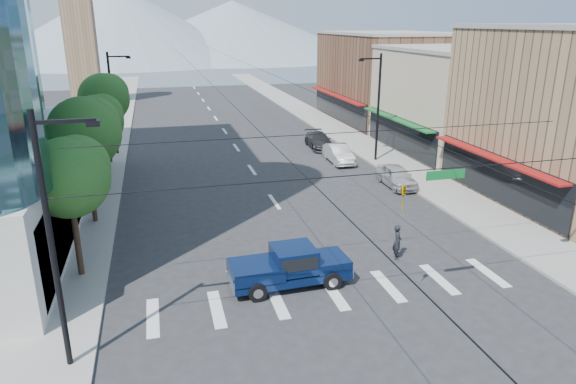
% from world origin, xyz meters
% --- Properties ---
extents(ground, '(160.00, 160.00, 0.00)m').
position_xyz_m(ground, '(0.00, 0.00, 0.00)').
color(ground, '#28282B').
rests_on(ground, ground).
extents(sidewalk_left, '(4.00, 120.00, 0.15)m').
position_xyz_m(sidewalk_left, '(-12.00, 40.00, 0.07)').
color(sidewalk_left, gray).
rests_on(sidewalk_left, ground).
extents(sidewalk_right, '(4.00, 120.00, 0.15)m').
position_xyz_m(sidewalk_right, '(12.00, 40.00, 0.07)').
color(sidewalk_right, gray).
rests_on(sidewalk_right, ground).
extents(shop_mid, '(12.00, 14.00, 9.00)m').
position_xyz_m(shop_mid, '(20.00, 24.00, 4.50)').
color(shop_mid, tan).
rests_on(shop_mid, ground).
extents(shop_far, '(12.00, 18.00, 10.00)m').
position_xyz_m(shop_far, '(20.00, 40.00, 5.00)').
color(shop_far, brown).
rests_on(shop_far, ground).
extents(clock_tower, '(4.80, 4.80, 20.40)m').
position_xyz_m(clock_tower, '(-16.50, 62.00, 10.64)').
color(clock_tower, '#8C6B4C').
rests_on(clock_tower, ground).
extents(mountain_left, '(80.00, 80.00, 22.00)m').
position_xyz_m(mountain_left, '(-15.00, 150.00, 11.00)').
color(mountain_left, gray).
rests_on(mountain_left, ground).
extents(mountain_right, '(90.00, 90.00, 18.00)m').
position_xyz_m(mountain_right, '(20.00, 160.00, 9.00)').
color(mountain_right, gray).
rests_on(mountain_right, ground).
extents(tree_near, '(3.65, 3.64, 6.71)m').
position_xyz_m(tree_near, '(-11.07, 6.10, 4.99)').
color(tree_near, black).
rests_on(tree_near, ground).
extents(tree_midnear, '(4.09, 4.09, 7.52)m').
position_xyz_m(tree_midnear, '(-11.07, 13.10, 5.59)').
color(tree_midnear, black).
rests_on(tree_midnear, ground).
extents(tree_midfar, '(3.65, 3.64, 6.71)m').
position_xyz_m(tree_midfar, '(-11.07, 20.10, 4.99)').
color(tree_midfar, black).
rests_on(tree_midfar, ground).
extents(tree_far, '(4.09, 4.09, 7.52)m').
position_xyz_m(tree_far, '(-11.07, 27.10, 5.59)').
color(tree_far, black).
rests_on(tree_far, ground).
extents(signal_rig, '(21.80, 0.20, 9.00)m').
position_xyz_m(signal_rig, '(0.19, -1.00, 4.64)').
color(signal_rig, black).
rests_on(signal_rig, ground).
extents(lamp_pole_nw, '(2.00, 0.25, 9.00)m').
position_xyz_m(lamp_pole_nw, '(-10.67, 30.00, 4.94)').
color(lamp_pole_nw, black).
rests_on(lamp_pole_nw, ground).
extents(lamp_pole_ne, '(2.00, 0.25, 9.00)m').
position_xyz_m(lamp_pole_ne, '(10.67, 22.00, 4.94)').
color(lamp_pole_ne, black).
rests_on(lamp_pole_ne, ground).
extents(pickup_truck, '(5.59, 2.33, 1.87)m').
position_xyz_m(pickup_truck, '(-1.95, 2.72, 0.97)').
color(pickup_truck, '#08173E').
rests_on(pickup_truck, ground).
extents(pedestrian, '(0.64, 0.77, 1.82)m').
position_xyz_m(pedestrian, '(4.06, 4.08, 0.91)').
color(pedestrian, black).
rests_on(pedestrian, ground).
extents(parked_car_near, '(1.91, 4.52, 1.52)m').
position_xyz_m(parked_car_near, '(9.40, 15.12, 0.76)').
color(parked_car_near, silver).
rests_on(parked_car_near, ground).
extents(parked_car_mid, '(1.77, 4.65, 1.51)m').
position_xyz_m(parked_car_mid, '(7.60, 22.47, 0.76)').
color(parked_car_mid, silver).
rests_on(parked_car_mid, ground).
extents(parked_car_far, '(2.26, 5.00, 1.42)m').
position_xyz_m(parked_car_far, '(7.60, 27.93, 0.71)').
color(parked_car_far, '#28282A').
rests_on(parked_car_far, ground).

